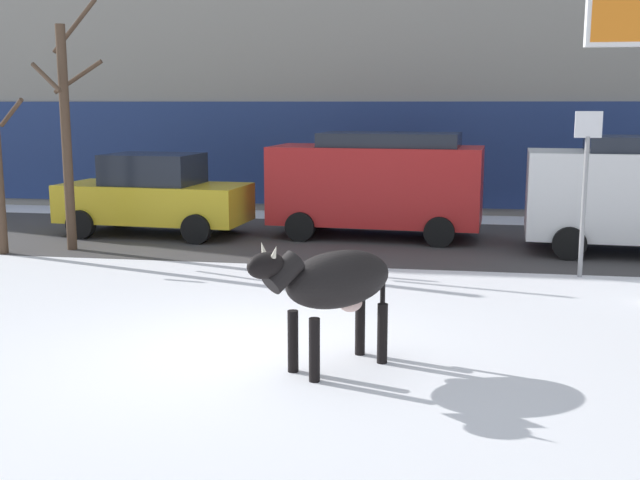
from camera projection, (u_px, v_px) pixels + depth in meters
ground_plane at (253, 351)px, 9.34m from camera, size 120.00×120.00×0.00m
road_strip at (343, 240)px, 16.96m from camera, size 60.00×5.60×0.01m
cow_black at (334, 283)px, 8.56m from camera, size 1.59×1.68×1.54m
car_yellow_sedan at (154, 195)px, 17.50m from camera, size 4.31×2.21×1.84m
car_red_van at (377, 182)px, 17.16m from camera, size 4.72×2.37×2.32m
pedestrian_near_billboard at (612, 192)px, 18.39m from camera, size 0.36×0.24×1.73m
bare_tree_far_back at (67, 128)px, 15.47m from camera, size 1.17×1.20×5.02m
street_sign at (585, 180)px, 13.09m from camera, size 0.44×0.08×2.82m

